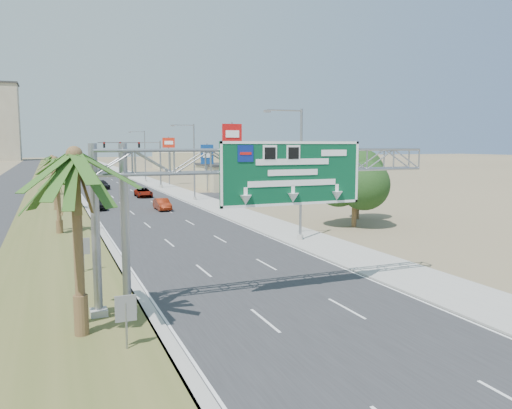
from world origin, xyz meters
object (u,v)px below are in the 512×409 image
at_px(signal_mast, 148,160).
at_px(pole_sign_red_far, 169,147).
at_px(car_mid_lane, 162,204).
at_px(sign_gantry, 259,172).
at_px(pole_sign_red_near, 232,140).
at_px(car_left_lane, 98,203).
at_px(store_building, 256,177).
at_px(car_right_lane, 143,193).
at_px(palm_near, 74,156).
at_px(car_far, 102,185).
at_px(pole_sign_blue, 207,156).

relative_size(signal_mast, pole_sign_red_far, 1.17).
bearing_deg(car_mid_lane, sign_gantry, -95.01).
height_order(signal_mast, pole_sign_red_near, pole_sign_red_near).
height_order(sign_gantry, car_left_lane, sign_gantry).
xyz_separation_m(store_building, pole_sign_red_far, (-11.82, 12.78, 4.96)).
bearing_deg(car_right_lane, signal_mast, 77.61).
bearing_deg(store_building, signal_mast, 160.46).
distance_m(signal_mast, car_right_lane, 14.03).
bearing_deg(pole_sign_red_near, car_left_lane, 172.63).
relative_size(store_building, pole_sign_red_far, 2.05).
height_order(palm_near, car_mid_lane, palm_near).
bearing_deg(pole_sign_red_far, pole_sign_red_near, -89.75).
distance_m(car_left_lane, car_far, 27.47).
distance_m(sign_gantry, pole_sign_blue, 55.06).
bearing_deg(palm_near, car_left_lane, 84.07).
distance_m(car_left_lane, pole_sign_red_near, 17.17).
bearing_deg(car_mid_lane, pole_sign_blue, 59.13).
height_order(car_left_lane, car_right_lane, car_left_lane).
bearing_deg(car_far, store_building, -26.13).
bearing_deg(car_right_lane, pole_sign_red_far, 68.89).
relative_size(sign_gantry, car_right_lane, 3.64).
xyz_separation_m(signal_mast, store_building, (16.83, -5.97, -2.85)).
distance_m(car_far, pole_sign_red_far, 14.45).
bearing_deg(pole_sign_red_near, car_far, 113.01).
xyz_separation_m(car_left_lane, car_right_lane, (7.13, 11.77, -0.10)).
relative_size(palm_near, car_far, 1.75).
bearing_deg(car_mid_lane, signal_mast, 81.81).
xyz_separation_m(sign_gantry, car_left_lane, (-4.07, 37.27, -5.32)).
xyz_separation_m(sign_gantry, car_mid_lane, (2.56, 34.07, -5.40)).
bearing_deg(palm_near, car_far, 83.92).
bearing_deg(pole_sign_blue, car_mid_lane, -120.16).
height_order(sign_gantry, pole_sign_red_far, pole_sign_red_far).
height_order(signal_mast, pole_sign_red_far, pole_sign_red_far).
xyz_separation_m(car_left_lane, pole_sign_red_far, (15.31, 31.58, 6.23)).
height_order(car_left_lane, car_mid_lane, car_left_lane).
bearing_deg(car_right_lane, palm_near, -101.07).
height_order(palm_near, pole_sign_red_near, pole_sign_red_near).
bearing_deg(palm_near, car_right_lane, 77.61).
xyz_separation_m(car_left_lane, car_far, (3.01, 27.30, -0.04)).
xyz_separation_m(signal_mast, car_right_lane, (-3.17, -13.00, -4.21)).
height_order(sign_gantry, car_far, sign_gantry).
distance_m(car_left_lane, car_mid_lane, 7.36).
xyz_separation_m(palm_near, car_right_lane, (11.20, 50.97, -6.29)).
xyz_separation_m(car_right_lane, pole_sign_red_near, (8.32, -13.77, 7.31)).
relative_size(car_mid_lane, car_far, 0.84).
height_order(palm_near, car_right_lane, palm_near).
bearing_deg(pole_sign_red_far, car_right_lane, -112.43).
relative_size(signal_mast, car_far, 2.16).
bearing_deg(pole_sign_red_near, pole_sign_red_far, 90.25).
bearing_deg(store_building, pole_sign_red_far, 132.77).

